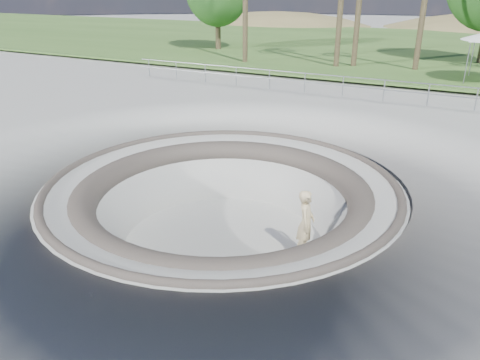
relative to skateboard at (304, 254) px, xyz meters
The scene contains 7 objects.
ground 3.12m from the skateboard, behind, with size 180.00×180.00×0.00m, color #A0A19B.
skate_bowl 2.53m from the skateboard, behind, with size 14.00×14.00×4.10m.
grass_strip 33.89m from the skateboard, 94.26° to the left, with size 180.00×36.00×0.12m.
distant_hills 57.15m from the skateboard, 88.73° to the left, with size 103.20×45.00×28.60m.
safety_railing 12.26m from the skateboard, 102.09° to the left, with size 25.00×0.06×1.03m.
skateboard is the anchor object (origin of this frame).
skater 1.01m from the skateboard, 165.96° to the right, with size 0.72×0.48×1.99m, color #CFB886.
Camera 1 is at (6.29, -10.83, 5.34)m, focal length 35.00 mm.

